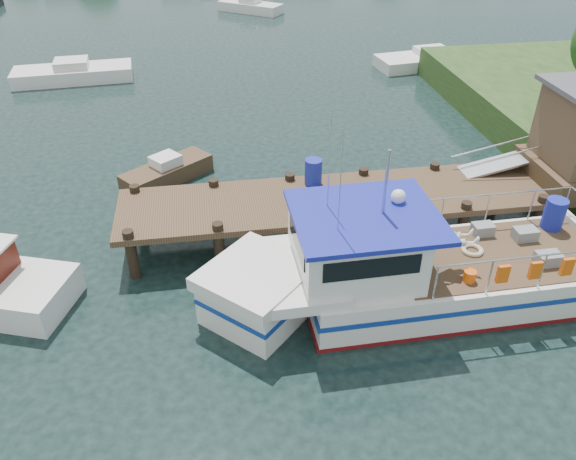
{
  "coord_description": "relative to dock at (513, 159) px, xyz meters",
  "views": [
    {
      "loc": [
        -3.08,
        -14.78,
        10.3
      ],
      "look_at": [
        -1.0,
        -1.5,
        1.3
      ],
      "focal_mm": 35.0,
      "sensor_mm": 36.0,
      "label": 1
    }
  ],
  "objects": [
    {
      "name": "ground_plane",
      "position": [
        -6.51,
        -0.01,
        -2.24
      ],
      "size": [
        160.0,
        160.0,
        0.0
      ],
      "primitive_type": "plane",
      "color": "black"
    },
    {
      "name": "dock",
      "position": [
        0.0,
        0.0,
        0.0
      ],
      "size": [
        16.6,
        3.0,
        4.78
      ],
      "color": "#493422",
      "rests_on": "ground"
    },
    {
      "name": "lobster_boat",
      "position": [
        -4.68,
        -3.52,
        -1.24
      ],
      "size": [
        11.64,
        3.53,
        5.53
      ],
      "rotation": [
        0.0,
        0.0,
        0.02
      ],
      "color": "silver",
      "rests_on": "ground"
    },
    {
      "name": "moored_rowboat",
      "position": [
        -11.2,
        4.49,
        -1.86
      ],
      "size": [
        3.52,
        3.1,
        1.02
      ],
      "rotation": [
        0.0,
        0.0,
        0.13
      ],
      "color": "#493422",
      "rests_on": "ground"
    },
    {
      "name": "moored_a",
      "position": [
        -16.51,
        16.83,
        -1.81
      ],
      "size": [
        6.39,
        2.61,
        1.15
      ],
      "rotation": [
        0.0,
        0.0,
        -0.27
      ],
      "color": "silver",
      "rests_on": "ground"
    },
    {
      "name": "moored_b",
      "position": [
        -5.35,
        31.46,
        -1.83
      ],
      "size": [
        5.1,
        4.42,
        1.12
      ],
      "rotation": [
        0.0,
        0.0,
        -0.03
      ],
      "color": "silver",
      "rests_on": "ground"
    },
    {
      "name": "moored_c",
      "position": [
        3.77,
        16.31,
        -1.86
      ],
      "size": [
        6.75,
        3.1,
        1.03
      ],
      "rotation": [
        0.0,
        0.0,
        -0.03
      ],
      "color": "silver",
      "rests_on": "ground"
    }
  ]
}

